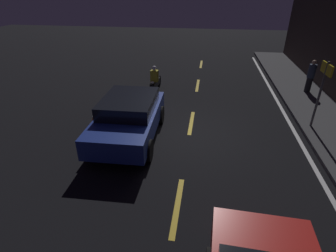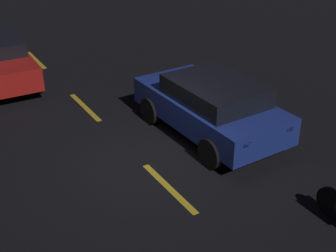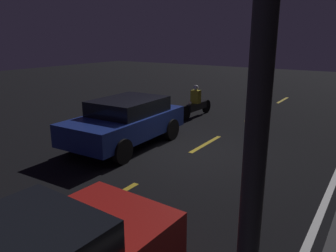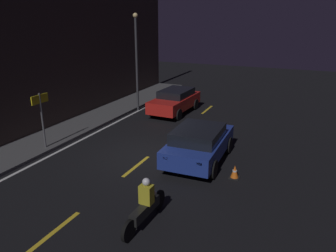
{
  "view_description": "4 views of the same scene",
  "coord_description": "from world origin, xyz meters",
  "px_view_note": "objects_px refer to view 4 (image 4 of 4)",
  "views": [
    {
      "loc": [
        8.18,
        0.5,
        4.69
      ],
      "look_at": [
        1.11,
        -0.6,
        0.9
      ],
      "focal_mm": 28.0,
      "sensor_mm": 36.0,
      "label": 1
    },
    {
      "loc": [
        -7.73,
        4.09,
        5.58
      ],
      "look_at": [
        -0.19,
        -0.47,
        0.94
      ],
      "focal_mm": 50.0,
      "sensor_mm": 36.0,
      "label": 2
    },
    {
      "loc": [
        7.92,
        4.49,
        3.29
      ],
      "look_at": [
        1.21,
        0.02,
        1.1
      ],
      "focal_mm": 35.0,
      "sensor_mm": 36.0,
      "label": 3
    },
    {
      "loc": [
        -11.08,
        -5.9,
        5.53
      ],
      "look_at": [
        0.72,
        -0.58,
        1.21
      ],
      "focal_mm": 35.0,
      "sensor_mm": 36.0,
      "label": 4
    }
  ],
  "objects_px": {
    "sedan_blue": "(199,143)",
    "motorcycle": "(145,206)",
    "traffic_cone_near": "(235,172)",
    "shop_sign": "(41,110)",
    "taxi_red": "(175,100)",
    "street_lamp": "(137,58)"
  },
  "relations": [
    {
      "from": "sedan_blue",
      "to": "taxi_red",
      "type": "distance_m",
      "value": 7.1
    },
    {
      "from": "taxi_red",
      "to": "shop_sign",
      "type": "bearing_deg",
      "value": -18.26
    },
    {
      "from": "traffic_cone_near",
      "to": "street_lamp",
      "type": "relative_size",
      "value": 0.08
    },
    {
      "from": "sedan_blue",
      "to": "street_lamp",
      "type": "relative_size",
      "value": 0.72
    },
    {
      "from": "sedan_blue",
      "to": "motorcycle",
      "type": "bearing_deg",
      "value": 178.29
    },
    {
      "from": "motorcycle",
      "to": "shop_sign",
      "type": "relative_size",
      "value": 0.96
    },
    {
      "from": "sedan_blue",
      "to": "taxi_red",
      "type": "bearing_deg",
      "value": 28.92
    },
    {
      "from": "traffic_cone_near",
      "to": "shop_sign",
      "type": "relative_size",
      "value": 0.2
    },
    {
      "from": "shop_sign",
      "to": "street_lamp",
      "type": "height_order",
      "value": "street_lamp"
    },
    {
      "from": "sedan_blue",
      "to": "traffic_cone_near",
      "type": "height_order",
      "value": "sedan_blue"
    },
    {
      "from": "sedan_blue",
      "to": "traffic_cone_near",
      "type": "xyz_separation_m",
      "value": [
        -0.85,
        -1.66,
        -0.56
      ]
    },
    {
      "from": "traffic_cone_near",
      "to": "shop_sign",
      "type": "bearing_deg",
      "value": 95.43
    },
    {
      "from": "sedan_blue",
      "to": "street_lamp",
      "type": "bearing_deg",
      "value": 44.54
    },
    {
      "from": "street_lamp",
      "to": "traffic_cone_near",
      "type": "bearing_deg",
      "value": -130.54
    },
    {
      "from": "taxi_red",
      "to": "traffic_cone_near",
      "type": "height_order",
      "value": "taxi_red"
    },
    {
      "from": "traffic_cone_near",
      "to": "street_lamp",
      "type": "distance_m",
      "value": 10.48
    },
    {
      "from": "taxi_red",
      "to": "street_lamp",
      "type": "bearing_deg",
      "value": -77.74
    },
    {
      "from": "traffic_cone_near",
      "to": "taxi_red",
      "type": "bearing_deg",
      "value": 37.33
    },
    {
      "from": "motorcycle",
      "to": "street_lamp",
      "type": "relative_size",
      "value": 0.4
    },
    {
      "from": "sedan_blue",
      "to": "shop_sign",
      "type": "relative_size",
      "value": 1.72
    },
    {
      "from": "motorcycle",
      "to": "traffic_cone_near",
      "type": "distance_m",
      "value": 4.09
    },
    {
      "from": "taxi_red",
      "to": "shop_sign",
      "type": "distance_m",
      "value": 8.3
    }
  ]
}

